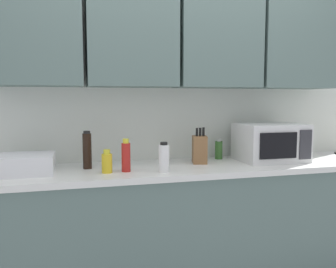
# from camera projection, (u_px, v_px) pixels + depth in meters

# --- Properties ---
(wall_back_with_cabinets) EXTENTS (3.45, 0.38, 2.60)m
(wall_back_with_cabinets) POSITION_uv_depth(u_px,v_px,m) (172.00, 71.00, 2.59)
(wall_back_with_cabinets) COLOR silver
(wall_back_with_cabinets) RESTS_ON ground_plane
(counter_run) EXTENTS (2.58, 0.63, 0.90)m
(counter_run) POSITION_uv_depth(u_px,v_px,m) (180.00, 227.00, 2.48)
(counter_run) COLOR slate
(counter_run) RESTS_ON ground_plane
(microwave) EXTENTS (0.48, 0.37, 0.28)m
(microwave) POSITION_uv_depth(u_px,v_px,m) (270.00, 142.00, 2.62)
(microwave) COLOR silver
(microwave) RESTS_ON counter_run
(dish_rack) EXTENTS (0.38, 0.30, 0.12)m
(dish_rack) POSITION_uv_depth(u_px,v_px,m) (22.00, 164.00, 2.17)
(dish_rack) COLOR silver
(dish_rack) RESTS_ON counter_run
(knife_block) EXTENTS (0.12, 0.14, 0.26)m
(knife_block) POSITION_uv_depth(u_px,v_px,m) (200.00, 149.00, 2.52)
(knife_block) COLOR brown
(knife_block) RESTS_ON counter_run
(bottle_red_sauce) EXTENTS (0.06, 0.06, 0.21)m
(bottle_red_sauce) POSITION_uv_depth(u_px,v_px,m) (126.00, 156.00, 2.22)
(bottle_red_sauce) COLOR red
(bottle_red_sauce) RESTS_ON counter_run
(bottle_soy_dark) EXTENTS (0.06, 0.06, 0.25)m
(bottle_soy_dark) POSITION_uv_depth(u_px,v_px,m) (87.00, 150.00, 2.32)
(bottle_soy_dark) COLOR black
(bottle_soy_dark) RESTS_ON counter_run
(bottle_clear_tall) EXTENTS (0.08, 0.08, 0.17)m
(bottle_clear_tall) POSITION_uv_depth(u_px,v_px,m) (304.00, 145.00, 2.89)
(bottle_clear_tall) COLOR silver
(bottle_clear_tall) RESTS_ON counter_run
(bottle_white_jar) EXTENTS (0.07, 0.07, 0.19)m
(bottle_white_jar) POSITION_uv_depth(u_px,v_px,m) (164.00, 158.00, 2.21)
(bottle_white_jar) COLOR white
(bottle_white_jar) RESTS_ON counter_run
(bottle_green_oil) EXTENTS (0.06, 0.06, 0.16)m
(bottle_green_oil) POSITION_uv_depth(u_px,v_px,m) (219.00, 150.00, 2.70)
(bottle_green_oil) COLOR #386B2D
(bottle_green_oil) RESTS_ON counter_run
(bottle_yellow_mustard) EXTENTS (0.07, 0.07, 0.15)m
(bottle_yellow_mustard) POSITION_uv_depth(u_px,v_px,m) (107.00, 162.00, 2.19)
(bottle_yellow_mustard) COLOR gold
(bottle_yellow_mustard) RESTS_ON counter_run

